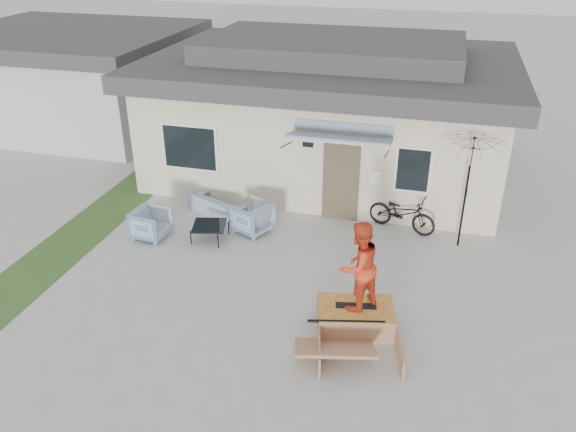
% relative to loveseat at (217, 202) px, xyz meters
% --- Properties ---
extents(ground, '(90.00, 90.00, 0.00)m').
position_rel_loveseat_xyz_m(ground, '(2.27, -3.90, -0.33)').
color(ground, '#AFAFAB').
rests_on(ground, ground).
extents(grass_strip, '(1.40, 8.00, 0.01)m').
position_rel_loveseat_xyz_m(grass_strip, '(-2.93, -1.90, -0.33)').
color(grass_strip, '#315324').
rests_on(grass_strip, ground).
extents(house, '(10.80, 8.49, 4.10)m').
position_rel_loveseat_xyz_m(house, '(2.27, 4.09, 1.61)').
color(house, beige).
rests_on(house, ground).
extents(neighbor_house, '(8.60, 7.60, 3.50)m').
position_rel_loveseat_xyz_m(neighbor_house, '(-8.23, 6.10, 1.46)').
color(neighbor_house, '#A9B3BF').
rests_on(neighbor_house, ground).
extents(loveseat, '(1.74, 1.14, 0.66)m').
position_rel_loveseat_xyz_m(loveseat, '(0.00, 0.00, 0.00)').
color(loveseat, '#3B648D').
rests_on(loveseat, ground).
extents(armchair_left, '(0.83, 0.88, 0.84)m').
position_rel_loveseat_xyz_m(armchair_left, '(-1.10, -1.68, 0.09)').
color(armchair_left, '#3B648D').
rests_on(armchair_left, ground).
extents(armchair_right, '(1.09, 1.11, 0.88)m').
position_rel_loveseat_xyz_m(armchair_right, '(1.24, -0.71, 0.11)').
color(armchair_right, '#3B648D').
rests_on(armchair_right, ground).
extents(coffee_table, '(0.97, 0.97, 0.40)m').
position_rel_loveseat_xyz_m(coffee_table, '(0.35, -1.39, -0.13)').
color(coffee_table, black).
rests_on(coffee_table, ground).
extents(bicycle, '(1.90, 1.13, 1.15)m').
position_rel_loveseat_xyz_m(bicycle, '(4.92, 0.37, 0.25)').
color(bicycle, black).
rests_on(bicycle, ground).
extents(patio_umbrella, '(2.11, 2.03, 2.20)m').
position_rel_loveseat_xyz_m(patio_umbrella, '(6.35, -0.08, 1.42)').
color(patio_umbrella, black).
rests_on(patio_umbrella, ground).
extents(skate_ramp, '(1.86, 2.21, 0.48)m').
position_rel_loveseat_xyz_m(skate_ramp, '(4.44, -3.95, -0.09)').
color(skate_ramp, '#9A6A4C').
rests_on(skate_ramp, ground).
extents(skateboard, '(0.81, 0.35, 0.05)m').
position_rel_loveseat_xyz_m(skateboard, '(4.42, -3.91, 0.18)').
color(skateboard, black).
rests_on(skateboard, skate_ramp).
extents(skater, '(1.08, 1.11, 1.80)m').
position_rel_loveseat_xyz_m(skater, '(4.42, -3.91, 1.10)').
color(skater, red).
rests_on(skater, skateboard).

